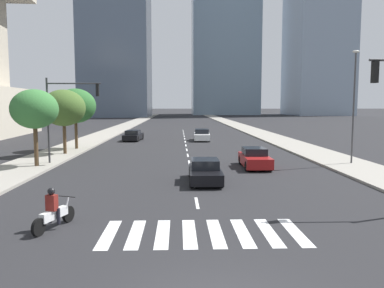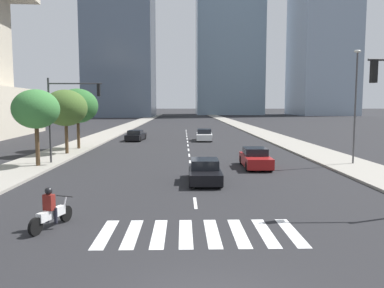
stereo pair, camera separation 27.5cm
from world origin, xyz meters
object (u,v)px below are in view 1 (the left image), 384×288
street_tree_third (75,106)px  street_tree_nearest (34,109)px  sedan_white_3 (202,135)px  street_tree_second (64,108)px  sedan_black_1 (133,136)px  traffic_signal_far (67,105)px  motorcycle_lead (54,213)px  street_lamp_east (354,99)px  sedan_black_0 (205,172)px  sedan_red_2 (255,158)px

street_tree_third → street_tree_nearest: bearing=-90.0°
sedan_white_3 → street_tree_second: 18.34m
sedan_black_1 → street_tree_second: bearing=167.0°
sedan_white_3 → traffic_signal_far: traffic_signal_far is taller
traffic_signal_far → street_tree_third: 9.12m
street_tree_nearest → street_tree_third: 10.38m
motorcycle_lead → sedan_black_1: bearing=21.6°
street_lamp_east → sedan_black_1: bearing=132.5°
street_lamp_east → motorcycle_lead: bearing=-140.9°
sedan_black_1 → street_tree_second: 14.39m
motorcycle_lead → street_tree_nearest: (-5.34, 13.13, 3.42)m
street_tree_second → sedan_black_1: bearing=72.1°
street_lamp_east → street_tree_nearest: (-22.11, -0.49, -0.72)m
sedan_black_1 → sedan_white_3: sedan_white_3 is taller
street_tree_second → street_lamp_east: bearing=-15.5°
sedan_black_0 → sedan_black_1: bearing=-163.8°
traffic_signal_far → street_tree_third: size_ratio=1.07×
motorcycle_lead → sedan_black_0: motorcycle_lead is taller
street_lamp_east → street_tree_nearest: street_lamp_east is taller
sedan_black_1 → street_tree_nearest: 20.66m
street_tree_third → sedan_black_1: bearing=65.8°
sedan_white_3 → sedan_black_1: bearing=-90.0°
sedan_black_0 → street_lamp_east: (10.92, 5.62, 4.15)m
sedan_black_1 → traffic_signal_far: traffic_signal_far is taller
sedan_black_0 → traffic_signal_far: (-9.42, 6.56, 3.68)m
sedan_black_1 → sedan_red_2: (10.68, -20.17, 0.03)m
sedan_white_3 → motorcycle_lead: bearing=-9.9°
sedan_black_1 → street_tree_third: 11.06m
traffic_signal_far → street_tree_second: bearing=108.8°
street_tree_second → street_tree_nearest: bearing=-90.0°
street_lamp_east → street_tree_second: 22.96m
sedan_black_1 → street_tree_third: size_ratio=0.84×
street_tree_nearest → street_lamp_east: bearing=1.3°
motorcycle_lead → street_lamp_east: size_ratio=0.27×
street_tree_second → motorcycle_lead: bearing=-74.9°
street_tree_nearest → sedan_black_1: bearing=77.9°
sedan_red_2 → street_tree_second: street_tree_second is taller
sedan_black_0 → sedan_red_2: size_ratio=0.97×
motorcycle_lead → street_tree_third: (-5.34, 23.51, 3.61)m
motorcycle_lead → sedan_black_1: (-1.06, 33.05, 0.01)m
street_tree_nearest → street_tree_third: size_ratio=0.92×
traffic_signal_far → street_lamp_east: size_ratio=0.76×
traffic_signal_far → street_tree_second: size_ratio=1.11×
sedan_black_1 → sedan_red_2: bearing=-147.2°
sedan_black_0 → street_tree_second: bearing=-135.6°
sedan_white_3 → street_tree_nearest: bearing=-30.1°
sedan_red_2 → sedan_white_3: bearing=-171.8°
street_tree_nearest → street_tree_second: 6.63m
street_tree_nearest → motorcycle_lead: bearing=-67.9°
street_tree_second → sedan_black_0: bearing=-46.4°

